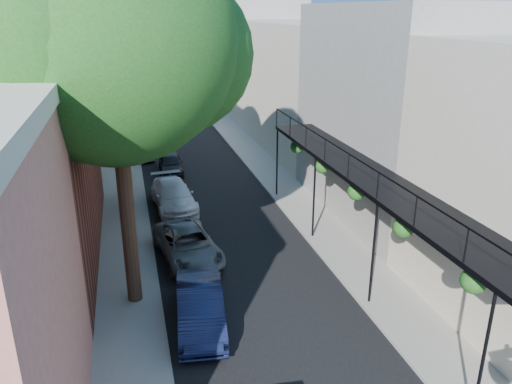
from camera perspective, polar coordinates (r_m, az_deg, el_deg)
road_surface at (r=35.46m, az=-8.48°, el=5.64°), size 6.00×64.00×0.01m
sidewalk_left at (r=35.27m, az=-14.97°, el=5.19°), size 2.00×64.00×0.12m
sidewalk_right at (r=36.07m, az=-2.13°, el=6.18°), size 2.00×64.00×0.12m
buildings_left at (r=33.67m, az=-24.93°, el=11.83°), size 10.10×59.10×12.00m
buildings_right at (r=36.20m, az=5.90°, el=13.17°), size 9.80×55.00×10.00m
oak_near at (r=14.48m, az=-14.45°, el=16.16°), size 7.48×6.80×11.42m
oak_mid at (r=22.48m, az=-14.78°, el=15.21°), size 6.60×6.00×10.20m
oak_far at (r=31.46m, az=-15.08°, el=18.60°), size 7.70×7.00×11.90m
parked_car_b at (r=14.91m, az=-6.39°, el=-12.95°), size 1.68×3.87×1.24m
parked_car_c at (r=18.65m, az=-7.77°, el=-5.99°), size 2.45×4.38×1.16m
parked_car_d at (r=23.45m, az=-9.42°, el=-0.40°), size 2.05×4.38×1.24m
parked_car_e at (r=28.60m, az=-9.72°, el=3.21°), size 1.42×3.31×1.11m
parked_car_f at (r=32.14m, az=-12.51°, el=4.97°), size 1.55×3.74×1.20m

